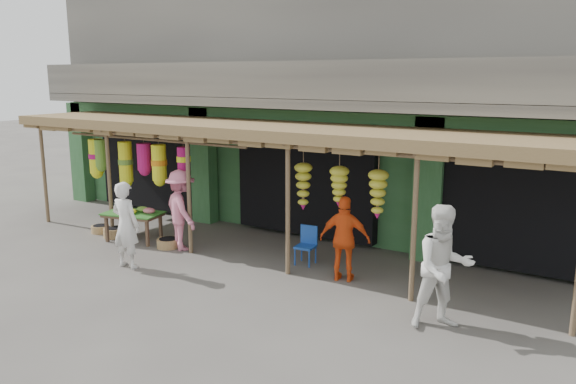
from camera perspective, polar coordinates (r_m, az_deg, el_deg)
The scene contains 12 objects.
ground at distance 11.75m, azimuth -3.66°, elevation -7.11°, with size 80.00×80.00×0.00m, color #514C47.
building at distance 15.34m, azimuth 7.02°, elevation 10.06°, with size 16.40×6.80×7.00m.
awning at distance 11.94m, azimuth -2.25°, elevation 5.86°, with size 14.00×2.70×2.79m.
flower_table at distance 13.51m, azimuth -15.36°, elevation -2.18°, with size 1.46×1.04×0.80m.
blue_chair at distance 11.54m, azimuth 1.93°, elevation -5.17°, with size 0.41×0.41×0.78m.
basket_left at distance 14.59m, azimuth -18.53°, elevation -3.59°, with size 0.43×0.43×0.18m, color olive.
basket_mid at distance 12.95m, azimuth -12.06°, elevation -5.10°, with size 0.51×0.51×0.20m, color olive.
basket_right at distance 14.08m, azimuth -17.25°, elevation -3.96°, with size 0.49×0.49×0.22m, color #A7894E.
person_front at distance 11.64m, azimuth -16.16°, elevation -3.23°, with size 0.64×0.42×1.76m, color white.
person_right at distance 8.84m, azimuth 15.54°, elevation -7.39°, with size 0.93×0.73×1.92m, color silver.
person_vendor at distance 10.53m, azimuth 5.80°, elevation -4.78°, with size 0.95×0.40×1.62m, color #ED4F16.
person_shopper at distance 12.56m, azimuth -10.80°, elevation -1.82°, with size 1.15×0.66×1.79m, color pink.
Camera 1 is at (6.53, -9.00, 3.78)m, focal length 35.00 mm.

